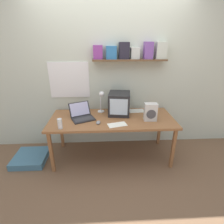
# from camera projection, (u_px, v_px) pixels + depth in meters

# --- Properties ---
(ground_plane) EXTENTS (12.00, 12.00, 0.00)m
(ground_plane) POSITION_uv_depth(u_px,v_px,m) (112.00, 155.00, 2.97)
(ground_plane) COLOR brown
(back_wall) EXTENTS (5.60, 0.24, 2.60)m
(back_wall) POSITION_uv_depth(u_px,v_px,m) (111.00, 73.00, 2.90)
(back_wall) COLOR beige
(back_wall) RESTS_ON ground_plane
(corner_desk) EXTENTS (1.90, 0.79, 0.70)m
(corner_desk) POSITION_uv_depth(u_px,v_px,m) (112.00, 121.00, 2.72)
(corner_desk) COLOR #965F37
(corner_desk) RESTS_ON ground_plane
(crt_monitor) EXTENTS (0.37, 0.40, 0.35)m
(crt_monitor) POSITION_uv_depth(u_px,v_px,m) (119.00, 104.00, 2.79)
(crt_monitor) COLOR #232326
(crt_monitor) RESTS_ON corner_desk
(laptop) EXTENTS (0.43, 0.42, 0.22)m
(laptop) POSITION_uv_depth(u_px,v_px,m) (82.00, 115.00, 2.67)
(laptop) COLOR #232326
(laptop) RESTS_ON corner_desk
(desk_lamp) EXTENTS (0.12, 0.14, 0.37)m
(desk_lamp) POSITION_uv_depth(u_px,v_px,m) (101.00, 99.00, 2.81)
(desk_lamp) COLOR white
(desk_lamp) RESTS_ON corner_desk
(juice_glass) EXTENTS (0.06, 0.06, 0.14)m
(juice_glass) POSITION_uv_depth(u_px,v_px,m) (60.00, 124.00, 2.36)
(juice_glass) COLOR white
(juice_glass) RESTS_ON corner_desk
(space_heater) EXTENTS (0.19, 0.13, 0.27)m
(space_heater) POSITION_uv_depth(u_px,v_px,m) (150.00, 112.00, 2.58)
(space_heater) COLOR silver
(space_heater) RESTS_ON corner_desk
(computer_mouse) EXTENTS (0.07, 0.11, 0.03)m
(computer_mouse) POSITION_uv_depth(u_px,v_px,m) (98.00, 122.00, 2.52)
(computer_mouse) COLOR gray
(computer_mouse) RESTS_ON corner_desk
(open_notebook) EXTENTS (0.27, 0.18, 0.00)m
(open_notebook) POSITION_uv_depth(u_px,v_px,m) (137.00, 111.00, 2.96)
(open_notebook) COLOR silver
(open_notebook) RESTS_ON corner_desk
(loose_paper_near_laptop) EXTENTS (0.29, 0.20, 0.00)m
(loose_paper_near_laptop) POSITION_uv_depth(u_px,v_px,m) (117.00, 125.00, 2.48)
(loose_paper_near_laptop) COLOR white
(loose_paper_near_laptop) RESTS_ON corner_desk
(floor_cushion) EXTENTS (0.50, 0.50, 0.10)m
(floor_cushion) POSITION_uv_depth(u_px,v_px,m) (31.00, 158.00, 2.83)
(floor_cushion) COLOR teal
(floor_cushion) RESTS_ON ground_plane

